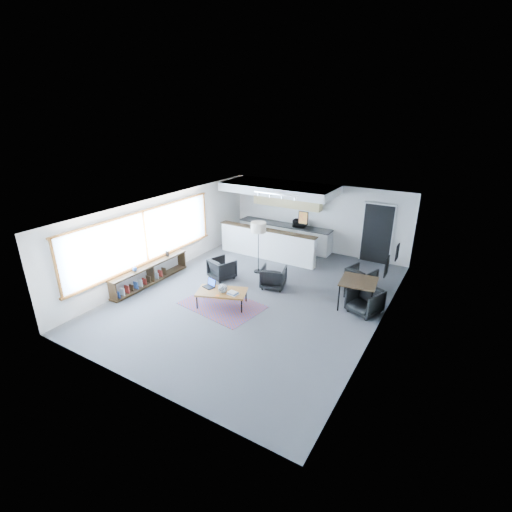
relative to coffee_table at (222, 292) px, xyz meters
The scene contains 21 objects.
room 1.45m from the coffee_table, 62.21° to the left, with size 7.02×9.02×2.62m.
window 3.11m from the coffee_table, behind, with size 0.10×5.95×1.66m.
console 2.77m from the coffee_table, behind, with size 0.35×3.00×0.80m.
kitchenette 4.86m from the coffee_table, 98.02° to the left, with size 4.20×1.96×2.60m.
doorway 6.16m from the coffee_table, 62.46° to the left, with size 1.10×0.12×2.15m.
track_light 3.85m from the coffee_table, 91.00° to the left, with size 1.60×0.07×0.15m.
wall_art_lower 4.39m from the coffee_table, 19.44° to the left, with size 0.03×0.38×0.48m.
wall_art_upper 4.96m from the coffee_table, 34.13° to the left, with size 0.03×0.34×0.44m.
kilim_rug 0.40m from the coffee_table, 45.00° to the left, with size 2.38×1.79×0.01m.
coffee_table is the anchor object (origin of this frame).
laptop 0.46m from the coffee_table, behind, with size 0.38×0.34×0.23m.
ceramic_pot 0.19m from the coffee_table, 35.02° to the right, with size 0.26×0.26×0.26m.
book_stack 0.39m from the coffee_table, ahead, with size 0.30×0.25×0.08m.
coaster 0.28m from the coffee_table, 78.68° to the right, with size 0.12×0.12×0.01m.
armchair_left 1.81m from the coffee_table, 125.49° to the left, with size 0.72×0.67×0.74m, color black.
armchair_right 1.89m from the coffee_table, 68.73° to the left, with size 0.71×0.67×0.74m, color black.
floor_lamp 2.76m from the coffee_table, 96.75° to the left, with size 0.62×0.62×1.75m.
dining_table 3.77m from the coffee_table, 29.64° to the left, with size 1.05×1.05×0.80m.
dining_chair_near 3.89m from the coffee_table, 24.82° to the left, with size 0.65×0.60×0.66m, color black.
dining_chair_far 4.29m from the coffee_table, 45.19° to the left, with size 0.63×0.59×0.64m, color black.
microwave 5.21m from the coffee_table, 90.29° to the left, with size 0.49×0.27×0.33m, color black.
Camera 1 is at (4.99, -8.41, 5.15)m, focal length 26.00 mm.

